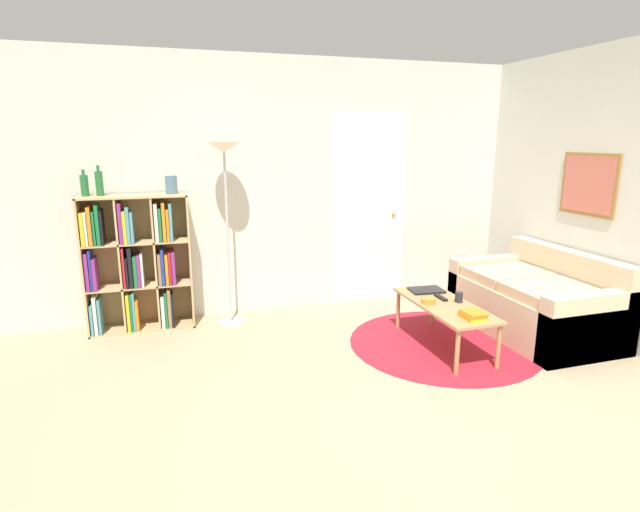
{
  "coord_description": "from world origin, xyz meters",
  "views": [
    {
      "loc": [
        -1.37,
        -2.28,
        1.79
      ],
      "look_at": [
        -0.18,
        1.53,
        0.85
      ],
      "focal_mm": 28.0,
      "sensor_mm": 36.0,
      "label": 1
    }
  ],
  "objects_px": {
    "coffee_table": "(444,308)",
    "vase_on_shelf": "(171,185)",
    "bookshelf": "(136,263)",
    "laptop": "(426,290)",
    "cup": "(459,297)",
    "floor_lamp": "(225,170)",
    "couch": "(538,302)",
    "bottle_middle": "(99,183)",
    "bowl": "(428,301)",
    "bottle_left": "(84,185)"
  },
  "relations": [
    {
      "from": "couch",
      "to": "bottle_middle",
      "type": "height_order",
      "value": "bottle_middle"
    },
    {
      "from": "cup",
      "to": "bottle_left",
      "type": "height_order",
      "value": "bottle_left"
    },
    {
      "from": "bottle_left",
      "to": "vase_on_shelf",
      "type": "xyz_separation_m",
      "value": [
        0.74,
        -0.02,
        -0.02
      ]
    },
    {
      "from": "bookshelf",
      "to": "laptop",
      "type": "distance_m",
      "value": 2.75
    },
    {
      "from": "bottle_left",
      "to": "bottle_middle",
      "type": "distance_m",
      "value": 0.13
    },
    {
      "from": "floor_lamp",
      "to": "bottle_middle",
      "type": "height_order",
      "value": "floor_lamp"
    },
    {
      "from": "floor_lamp",
      "to": "bottle_left",
      "type": "distance_m",
      "value": 1.24
    },
    {
      "from": "coffee_table",
      "to": "vase_on_shelf",
      "type": "height_order",
      "value": "vase_on_shelf"
    },
    {
      "from": "bottle_left",
      "to": "bookshelf",
      "type": "bearing_deg",
      "value": -2.94
    },
    {
      "from": "bookshelf",
      "to": "vase_on_shelf",
      "type": "height_order",
      "value": "vase_on_shelf"
    },
    {
      "from": "bookshelf",
      "to": "coffee_table",
      "type": "xyz_separation_m",
      "value": [
        2.56,
        -1.27,
        -0.29
      ]
    },
    {
      "from": "bookshelf",
      "to": "vase_on_shelf",
      "type": "distance_m",
      "value": 0.81
    },
    {
      "from": "bookshelf",
      "to": "floor_lamp",
      "type": "bearing_deg",
      "value": -7.87
    },
    {
      "from": "bookshelf",
      "to": "coffee_table",
      "type": "relative_size",
      "value": 1.16
    },
    {
      "from": "couch",
      "to": "bottle_left",
      "type": "distance_m",
      "value": 4.31
    },
    {
      "from": "coffee_table",
      "to": "cup",
      "type": "height_order",
      "value": "cup"
    },
    {
      "from": "bottle_middle",
      "to": "bookshelf",
      "type": "bearing_deg",
      "value": -3.84
    },
    {
      "from": "floor_lamp",
      "to": "vase_on_shelf",
      "type": "distance_m",
      "value": 0.52
    },
    {
      "from": "floor_lamp",
      "to": "laptop",
      "type": "relative_size",
      "value": 5.45
    },
    {
      "from": "floor_lamp",
      "to": "couch",
      "type": "distance_m",
      "value": 3.2
    },
    {
      "from": "couch",
      "to": "bowl",
      "type": "bearing_deg",
      "value": -178.84
    },
    {
      "from": "bottle_left",
      "to": "bottle_middle",
      "type": "xyz_separation_m",
      "value": [
        0.12,
        -0.0,
        0.01
      ]
    },
    {
      "from": "bookshelf",
      "to": "cup",
      "type": "height_order",
      "value": "bookshelf"
    },
    {
      "from": "floor_lamp",
      "to": "couch",
      "type": "relative_size",
      "value": 1.18
    },
    {
      "from": "bookshelf",
      "to": "bottle_middle",
      "type": "bearing_deg",
      "value": 176.16
    },
    {
      "from": "couch",
      "to": "bottle_middle",
      "type": "distance_m",
      "value": 4.2
    },
    {
      "from": "floor_lamp",
      "to": "vase_on_shelf",
      "type": "xyz_separation_m",
      "value": [
        -0.49,
        0.12,
        -0.14
      ]
    },
    {
      "from": "laptop",
      "to": "bowl",
      "type": "bearing_deg",
      "value": -116.45
    },
    {
      "from": "bookshelf",
      "to": "bottle_middle",
      "type": "distance_m",
      "value": 0.79
    },
    {
      "from": "coffee_table",
      "to": "laptop",
      "type": "bearing_deg",
      "value": 86.17
    },
    {
      "from": "cup",
      "to": "bottle_left",
      "type": "xyz_separation_m",
      "value": [
        -3.07,
        1.29,
        0.94
      ]
    },
    {
      "from": "couch",
      "to": "coffee_table",
      "type": "distance_m",
      "value": 1.06
    },
    {
      "from": "floor_lamp",
      "to": "bowl",
      "type": "relative_size",
      "value": 14.43
    },
    {
      "from": "cup",
      "to": "vase_on_shelf",
      "type": "xyz_separation_m",
      "value": [
        -2.33,
        1.27,
        0.93
      ]
    },
    {
      "from": "coffee_table",
      "to": "bottle_left",
      "type": "xyz_separation_m",
      "value": [
        -2.93,
        1.29,
        1.03
      ]
    },
    {
      "from": "coffee_table",
      "to": "cup",
      "type": "bearing_deg",
      "value": -1.08
    },
    {
      "from": "floor_lamp",
      "to": "couch",
      "type": "xyz_separation_m",
      "value": [
        2.76,
        -1.08,
        -1.23
      ]
    },
    {
      "from": "vase_on_shelf",
      "to": "laptop",
      "type": "bearing_deg",
      "value": -22.16
    },
    {
      "from": "cup",
      "to": "vase_on_shelf",
      "type": "distance_m",
      "value": 2.81
    },
    {
      "from": "vase_on_shelf",
      "to": "bottle_middle",
      "type": "bearing_deg",
      "value": 178.54
    },
    {
      "from": "couch",
      "to": "bottle_middle",
      "type": "bearing_deg",
      "value": 162.57
    },
    {
      "from": "bookshelf",
      "to": "laptop",
      "type": "relative_size",
      "value": 3.98
    },
    {
      "from": "coffee_table",
      "to": "bowl",
      "type": "relative_size",
      "value": 9.08
    },
    {
      "from": "bookshelf",
      "to": "vase_on_shelf",
      "type": "bearing_deg",
      "value": 0.13
    },
    {
      "from": "cup",
      "to": "vase_on_shelf",
      "type": "relative_size",
      "value": 0.55
    },
    {
      "from": "couch",
      "to": "coffee_table",
      "type": "height_order",
      "value": "couch"
    },
    {
      "from": "bottle_middle",
      "to": "coffee_table",
      "type": "bearing_deg",
      "value": -24.6
    },
    {
      "from": "bowl",
      "to": "bottle_left",
      "type": "relative_size",
      "value": 0.52
    },
    {
      "from": "coffee_table",
      "to": "bowl",
      "type": "distance_m",
      "value": 0.16
    },
    {
      "from": "bottle_middle",
      "to": "laptop",
      "type": "bearing_deg",
      "value": -17.95
    }
  ]
}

